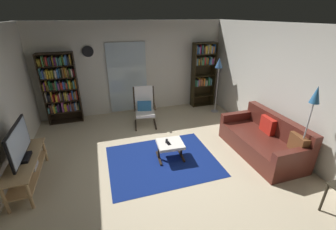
{
  "coord_description": "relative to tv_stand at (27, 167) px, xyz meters",
  "views": [
    {
      "loc": [
        -1.01,
        -3.59,
        2.75
      ],
      "look_at": [
        0.33,
        0.62,
        0.75
      ],
      "focal_mm": 23.99,
      "sensor_mm": 36.0,
      "label": 1
    }
  ],
  "objects": [
    {
      "name": "tv_stand",
      "position": [
        0.0,
        0.0,
        0.0
      ],
      "size": [
        0.43,
        1.4,
        0.51
      ],
      "color": "tan",
      "rests_on": "ground"
    },
    {
      "name": "lounge_armchair",
      "position": [
        2.45,
        1.7,
        0.2
      ],
      "size": [
        0.65,
        0.73,
        1.02
      ],
      "color": "black",
      "rests_on": "ground"
    },
    {
      "name": "floor_lamp_by_sofa",
      "position": [
        4.71,
        -1.2,
        0.98
      ],
      "size": [
        0.22,
        0.22,
        1.7
      ],
      "color": "#A5A5AD",
      "rests_on": "ground"
    },
    {
      "name": "television",
      "position": [
        0.0,
        -0.01,
        0.47
      ],
      "size": [
        0.2,
        0.99,
        0.63
      ],
      "color": "black",
      "rests_on": "tv_stand"
    },
    {
      "name": "glass_door_panel",
      "position": [
        2.19,
        2.67,
        0.71
      ],
      "size": [
        1.1,
        0.01,
        2.0
      ],
      "primitive_type": "cube",
      "color": "silver"
    },
    {
      "name": "leather_sofa",
      "position": [
        4.56,
        -0.45,
        -0.04
      ],
      "size": [
        0.92,
        1.85,
        0.82
      ],
      "color": "#54221A",
      "rests_on": "ground"
    },
    {
      "name": "tv_remote",
      "position": [
        2.55,
        0.04,
        0.03
      ],
      "size": [
        0.09,
        0.15,
        0.02
      ],
      "primitive_type": "cube",
      "rotation": [
        0.0,
        0.0,
        -0.35
      ],
      "color": "black",
      "rests_on": "ottoman"
    },
    {
      "name": "wall_clock",
      "position": [
        1.2,
        2.66,
        1.51
      ],
      "size": [
        0.29,
        0.03,
        0.29
      ],
      "color": "silver"
    },
    {
      "name": "wall_back",
      "position": [
        2.38,
        2.74,
        0.96
      ],
      "size": [
        5.6,
        0.06,
        2.6
      ],
      "primitive_type": "cube",
      "color": "silver",
      "rests_on": "ground"
    },
    {
      "name": "bookshelf_near_sofa",
      "position": [
        4.52,
        2.53,
        0.83
      ],
      "size": [
        0.71,
        0.3,
        1.98
      ],
      "color": "#2C2412",
      "rests_on": "ground"
    },
    {
      "name": "ottoman",
      "position": [
        2.6,
        -0.03,
        -0.04
      ],
      "size": [
        0.55,
        0.51,
        0.36
      ],
      "color": "white",
      "rests_on": "ground"
    },
    {
      "name": "floor_lamp_by_shelf",
      "position": [
        4.67,
        1.87,
        1.01
      ],
      "size": [
        0.22,
        0.22,
        1.63
      ],
      "color": "#A5A5AD",
      "rests_on": "ground"
    },
    {
      "name": "ground_plane",
      "position": [
        2.38,
        -0.16,
        -0.34
      ],
      "size": [
        7.02,
        7.02,
        0.0
      ],
      "primitive_type": "plane",
      "color": "beige"
    },
    {
      "name": "wall_right",
      "position": [
        5.08,
        -0.16,
        0.96
      ],
      "size": [
        0.06,
        6.0,
        2.6
      ],
      "primitive_type": "cube",
      "color": "silver",
      "rests_on": "ground"
    },
    {
      "name": "bookshelf_near_tv",
      "position": [
        0.39,
        2.51,
        0.68
      ],
      "size": [
        0.87,
        0.3,
        1.88
      ],
      "color": "black",
      "rests_on": "ground"
    },
    {
      "name": "area_rug",
      "position": [
        2.42,
        -0.09,
        -0.33
      ],
      "size": [
        2.15,
        1.73,
        0.01
      ],
      "primitive_type": "cube",
      "color": "navy",
      "rests_on": "ground"
    },
    {
      "name": "cell_phone",
      "position": [
        2.56,
        -0.05,
        0.03
      ],
      "size": [
        0.08,
        0.15,
        0.01
      ],
      "primitive_type": "cube",
      "rotation": [
        0.0,
        0.0,
        0.08
      ],
      "color": "black",
      "rests_on": "ottoman"
    }
  ]
}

